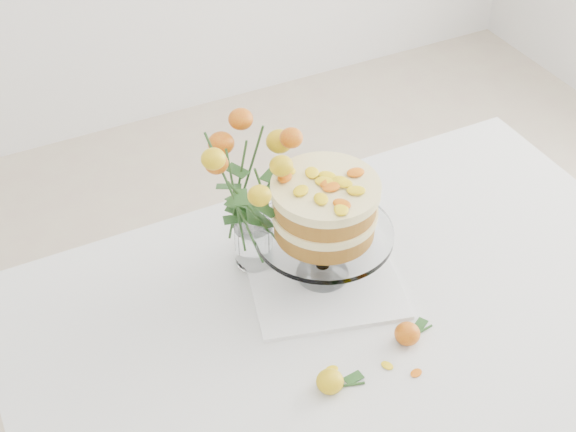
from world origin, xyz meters
name	(u,v)px	position (x,y,z in m)	size (l,w,h in m)	color
table	(357,341)	(0.00, 0.00, 0.67)	(1.43, 0.93, 0.76)	tan
napkin	(322,276)	(-0.02, 0.13, 0.76)	(0.31, 0.31, 0.01)	white
cake_stand	(325,213)	(-0.02, 0.13, 0.94)	(0.29, 0.29, 0.26)	white
rose_vase	(251,176)	(-0.13, 0.24, 1.00)	(0.31, 0.31, 0.41)	white
loose_rose_near	(330,382)	(-0.14, -0.14, 0.78)	(0.09, 0.05, 0.04)	gold
loose_rose_far	(407,334)	(0.05, -0.10, 0.78)	(0.09, 0.05, 0.04)	#C43709
stray_petal_a	(332,369)	(-0.12, -0.10, 0.76)	(0.03, 0.02, 0.00)	yellow
stray_petal_b	(387,366)	(-0.02, -0.14, 0.76)	(0.03, 0.02, 0.00)	yellow
stray_petal_c	(416,373)	(0.02, -0.18, 0.76)	(0.03, 0.02, 0.00)	yellow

